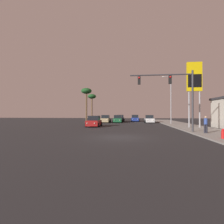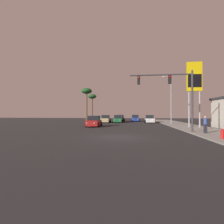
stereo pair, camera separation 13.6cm
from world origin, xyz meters
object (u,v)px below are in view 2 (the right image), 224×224
car_red (94,122)px  fire_hydrant (222,134)px  gas_station_sign (194,80)px  palm_tree_far (92,98)px  palm_tree_mid (87,93)px  pedestrian_on_sidewalk (205,124)px  car_tan (106,119)px  car_blue (135,118)px  car_black (121,118)px  car_white (149,119)px  street_lamp (170,97)px  car_green (118,119)px  traffic_light_mast (174,89)px

car_red → fire_hydrant: (12.79, -12.39, -0.27)m
gas_station_sign → palm_tree_far: size_ratio=1.19×
palm_tree_mid → pedestrian_on_sidewalk: bearing=-50.0°
car_tan → pedestrian_on_sidewalk: pedestrian_on_sidewalk is taller
car_blue → car_black: bearing=5.7°
car_white → car_red: same height
car_red → street_lamp: 15.36m
car_red → car_tan: same height
car_green → traffic_light_mast: 21.29m
street_lamp → car_green: bearing=153.2°
pedestrian_on_sidewalk → gas_station_sign: bearing=79.2°
car_black → gas_station_sign: bearing=119.7°
palm_tree_far → gas_station_sign: bearing=-50.1°
car_red → pedestrian_on_sidewalk: size_ratio=2.60×
palm_tree_mid → car_red: bearing=-69.9°
car_blue → palm_tree_mid: (-11.17, -5.18, 6.04)m
car_red → car_tan: 11.59m
fire_hydrant → traffic_light_mast: bearing=115.7°
street_lamp → fire_hydrant: bearing=-90.5°
palm_tree_mid → car_white: bearing=-2.1°
car_blue → car_green: 6.71m
car_black → car_white: 8.61m
fire_hydrant → pedestrian_on_sidewalk: 3.86m
car_red → gas_station_sign: bearing=172.6°
street_lamp → fire_hydrant: (-0.18, -19.36, -4.63)m
gas_station_sign → fire_hydrant: gas_station_sign is taller
street_lamp → palm_tree_far: 24.19m
car_tan → gas_station_sign: (14.38, -13.06, 5.86)m
traffic_light_mast → gas_station_sign: size_ratio=0.74×
fire_hydrant → palm_tree_mid: size_ratio=0.10×
car_black → fire_hydrant: bearing=106.7°
car_blue → car_tan: 8.93m
car_black → car_blue: (3.71, 0.25, 0.00)m
street_lamp → palm_tree_mid: 18.41m
car_blue → traffic_light_mast: size_ratio=0.65×
gas_station_sign → palm_tree_far: gas_station_sign is taller
car_green → car_tan: 2.77m
car_black → street_lamp: street_lamp is taller
traffic_light_mast → fire_hydrant: 6.99m
car_blue → fire_hydrant: bearing=103.4°
traffic_light_mast → palm_tree_mid: size_ratio=0.85×
car_tan → palm_tree_mid: bearing=-10.9°
car_white → car_blue: bearing=-62.7°
car_white → street_lamp: 7.39m
car_black → pedestrian_on_sidewalk: pedestrian_on_sidewalk is taller
car_black → fire_hydrant: size_ratio=5.70×
fire_hydrant → car_white: bearing=97.5°
car_black → pedestrian_on_sidewalk: 27.83m
car_tan → traffic_light_mast: bearing=117.9°
car_green → street_lamp: (10.24, -5.16, 4.36)m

